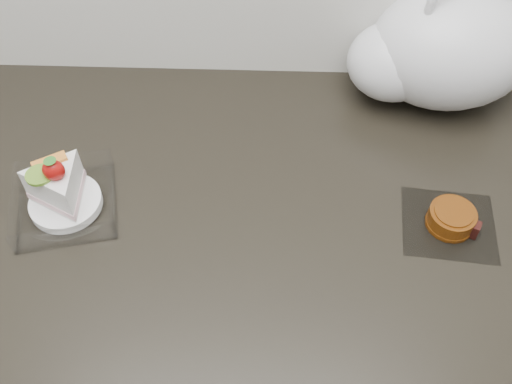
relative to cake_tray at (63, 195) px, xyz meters
name	(u,v)px	position (x,y,z in m)	size (l,w,h in m)	color
counter	(220,323)	(0.21, 0.03, -0.48)	(2.04, 0.64, 0.90)	black
cake_tray	(63,195)	(0.00, 0.00, 0.00)	(0.18, 0.18, 0.12)	white
mooncake_wrap	(452,220)	(0.59, -0.01, -0.02)	(0.15, 0.14, 0.03)	white
plastic_bag	(439,50)	(0.60, 0.28, 0.07)	(0.36, 0.29, 0.26)	silver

